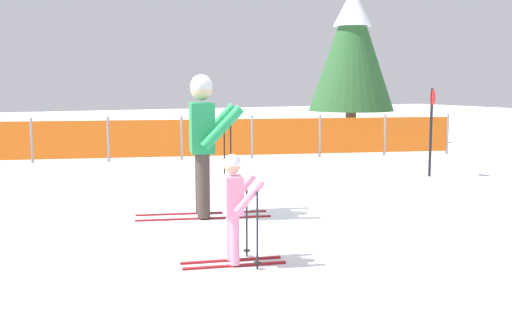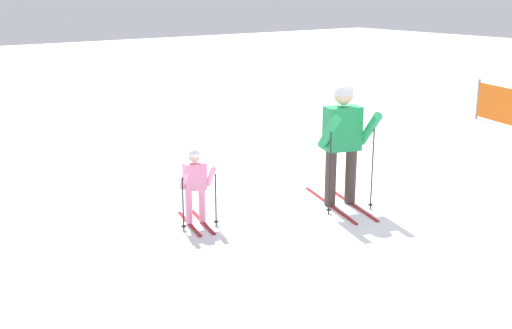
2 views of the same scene
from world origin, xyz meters
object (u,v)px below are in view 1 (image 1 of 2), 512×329
object	(u,v)px
skier_adult	(204,133)
conifer_far	(352,46)
skier_child	(234,201)
trail_marker	(431,123)
safety_fence	(217,137)

from	to	relation	value
skier_adult	conifer_far	distance (m)	10.25
skier_child	conifer_far	bearing A→B (deg)	63.15
skier_child	trail_marker	bearing A→B (deg)	45.73
skier_child	trail_marker	xyz separation A→B (m)	(5.56, 3.47, 0.37)
skier_adult	conifer_far	world-z (taller)	conifer_far
skier_child	safety_fence	world-z (taller)	skier_child
skier_child	conifer_far	size ratio (longest dim) A/B	0.24
skier_adult	trail_marker	world-z (taller)	skier_adult
conifer_far	safety_fence	bearing A→B (deg)	-161.79
skier_adult	safety_fence	world-z (taller)	skier_adult
skier_adult	safety_fence	distance (m)	6.11
safety_fence	trail_marker	world-z (taller)	trail_marker
skier_child	safety_fence	distance (m)	8.25
skier_child	trail_marker	size ratio (longest dim) A/B	0.66
trail_marker	skier_adult	bearing A→B (deg)	-164.85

